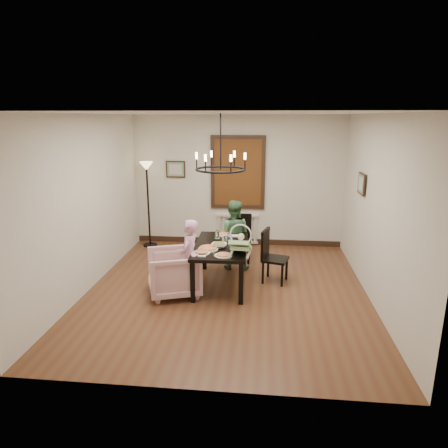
% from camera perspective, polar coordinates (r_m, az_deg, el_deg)
% --- Properties ---
extents(room_shell, '(4.51, 5.00, 2.81)m').
position_cam_1_polar(room_shell, '(6.54, 0.72, 3.18)').
color(room_shell, brown).
rests_on(room_shell, ground).
extents(dining_table, '(0.88, 1.53, 0.71)m').
position_cam_1_polar(dining_table, '(6.61, -0.46, -3.66)').
color(dining_table, black).
rests_on(dining_table, room_shell).
extents(chair_far, '(0.40, 0.40, 0.92)m').
position_cam_1_polar(chair_far, '(7.77, 2.38, -2.08)').
color(chair_far, black).
rests_on(chair_far, room_shell).
extents(chair_right, '(0.50, 0.50, 0.92)m').
position_cam_1_polar(chair_right, '(6.85, 7.35, -4.58)').
color(chair_right, black).
rests_on(chair_right, room_shell).
extents(armchair, '(1.01, 1.00, 0.73)m').
position_cam_1_polar(armchair, '(6.41, -7.20, -6.89)').
color(armchair, '#D9A6AA').
rests_on(armchair, room_shell).
extents(elderly_woman, '(0.30, 0.40, 1.02)m').
position_cam_1_polar(elderly_woman, '(6.33, -4.97, -5.70)').
color(elderly_woman, '#D395B4').
rests_on(elderly_woman, room_shell).
extents(seated_man, '(0.56, 0.46, 1.07)m').
position_cam_1_polar(seated_man, '(7.38, 1.34, -2.36)').
color(seated_man, '#44734A').
rests_on(seated_man, room_shell).
extents(baby_bouncer, '(0.40, 0.52, 0.32)m').
position_cam_1_polar(baby_bouncer, '(6.09, 2.36, -2.90)').
color(baby_bouncer, '#B2E09A').
rests_on(baby_bouncer, dining_table).
extents(salad_bowl, '(0.30, 0.30, 0.07)m').
position_cam_1_polar(salad_bowl, '(6.44, -0.71, -3.04)').
color(salad_bowl, white).
rests_on(salad_bowl, dining_table).
extents(pizza_platter, '(0.32, 0.32, 0.04)m').
position_cam_1_polar(pizza_platter, '(6.35, -2.25, -3.48)').
color(pizza_platter, tan).
rests_on(pizza_platter, dining_table).
extents(drinking_glass, '(0.07, 0.07, 0.13)m').
position_cam_1_polar(drinking_glass, '(6.61, 0.25, -2.30)').
color(drinking_glass, silver).
rests_on(drinking_glass, dining_table).
extents(window_blinds, '(1.00, 0.03, 1.40)m').
position_cam_1_polar(window_blinds, '(8.57, 1.99, 7.36)').
color(window_blinds, '#522C10').
rests_on(window_blinds, room_shell).
extents(radiator, '(0.92, 0.12, 0.62)m').
position_cam_1_polar(radiator, '(8.84, 1.93, -0.67)').
color(radiator, silver).
rests_on(radiator, room_shell).
extents(picture_back, '(0.42, 0.03, 0.36)m').
position_cam_1_polar(picture_back, '(8.76, -6.93, 7.77)').
color(picture_back, black).
rests_on(picture_back, room_shell).
extents(picture_right, '(0.03, 0.42, 0.36)m').
position_cam_1_polar(picture_right, '(7.19, 19.05, 5.46)').
color(picture_right, black).
rests_on(picture_right, room_shell).
extents(floor_lamp, '(0.30, 0.30, 1.80)m').
position_cam_1_polar(floor_lamp, '(8.72, -10.76, 2.58)').
color(floor_lamp, black).
rests_on(floor_lamp, room_shell).
extents(chandelier, '(0.80, 0.80, 0.04)m').
position_cam_1_polar(chandelier, '(6.31, -0.48, 7.81)').
color(chandelier, black).
rests_on(chandelier, room_shell).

